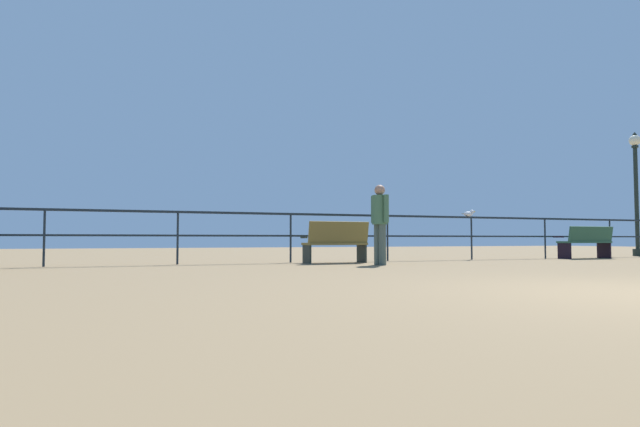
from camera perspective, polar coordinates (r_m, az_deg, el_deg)
The scene contains 6 objects.
pier_railing at distance 12.45m, azimuth 2.24°, elevation -1.34°, with size 22.26×0.05×1.11m.
bench_near_left at distance 11.69m, azimuth 1.78°, elevation -2.92°, with size 1.43×0.66×0.91m.
bench_near_right at distance 16.14m, azimuth 26.58°, elevation -2.60°, with size 1.51×0.66×0.87m.
lamppost_center at distance 19.36m, azimuth 30.66°, elevation 2.71°, with size 0.34×0.34×3.89m.
person_by_bench at distance 10.86m, azimuth 6.40°, elevation -0.58°, with size 0.31×0.52×1.62m.
seagull_on_rail at distance 14.32m, azimuth 15.61°, elevation 0.01°, with size 0.36×0.21×0.17m.
Camera 1 is at (-5.08, -3.27, 0.52)m, focal length 29.99 mm.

